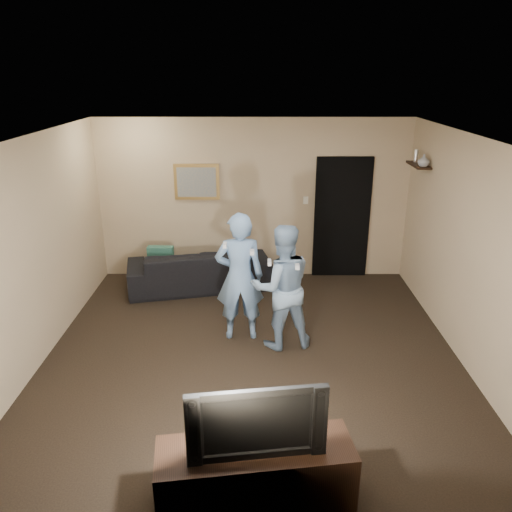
{
  "coord_description": "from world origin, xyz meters",
  "views": [
    {
      "loc": [
        0.06,
        -5.38,
        3.28
      ],
      "look_at": [
        0.05,
        0.3,
        1.15
      ],
      "focal_mm": 35.0,
      "sensor_mm": 36.0,
      "label": 1
    }
  ],
  "objects_px": {
    "television": "(255,416)",
    "wii_player_left": "(240,277)",
    "tv_console": "(255,476)",
    "wii_player_right": "(282,287)",
    "sofa": "(199,268)"
  },
  "relations": [
    {
      "from": "television",
      "to": "wii_player_left",
      "type": "distance_m",
      "value": 2.68
    },
    {
      "from": "tv_console",
      "to": "wii_player_right",
      "type": "xyz_separation_m",
      "value": [
        0.32,
        2.46,
        0.54
      ]
    },
    {
      "from": "sofa",
      "to": "television",
      "type": "bearing_deg",
      "value": 89.85
    },
    {
      "from": "wii_player_left",
      "to": "wii_player_right",
      "type": "distance_m",
      "value": 0.56
    },
    {
      "from": "wii_player_left",
      "to": "tv_console",
      "type": "bearing_deg",
      "value": -85.59
    },
    {
      "from": "sofa",
      "to": "wii_player_right",
      "type": "distance_m",
      "value": 2.22
    },
    {
      "from": "tv_console",
      "to": "wii_player_left",
      "type": "relative_size",
      "value": 0.92
    },
    {
      "from": "wii_player_left",
      "to": "wii_player_right",
      "type": "height_order",
      "value": "wii_player_left"
    },
    {
      "from": "wii_player_left",
      "to": "wii_player_right",
      "type": "relative_size",
      "value": 1.06
    },
    {
      "from": "tv_console",
      "to": "television",
      "type": "height_order",
      "value": "television"
    },
    {
      "from": "sofa",
      "to": "wii_player_right",
      "type": "height_order",
      "value": "wii_player_right"
    },
    {
      "from": "television",
      "to": "wii_player_right",
      "type": "relative_size",
      "value": 0.66
    },
    {
      "from": "tv_console",
      "to": "sofa",
      "type": "bearing_deg",
      "value": 94.33
    },
    {
      "from": "sofa",
      "to": "wii_player_right",
      "type": "bearing_deg",
      "value": 112.14
    },
    {
      "from": "wii_player_left",
      "to": "sofa",
      "type": "bearing_deg",
      "value": 113.85
    }
  ]
}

